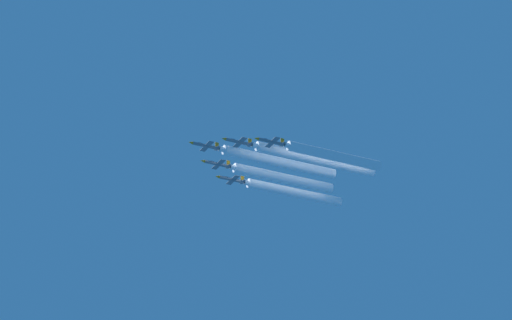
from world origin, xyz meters
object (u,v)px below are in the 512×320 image
(jet_left_wingman, at_px, (238,142))
(jet_lead, at_px, (205,146))
(jet_outer_right, at_px, (231,179))
(jet_right_wingman, at_px, (216,164))
(jet_outer_left, at_px, (270,142))

(jet_left_wingman, bearing_deg, jet_lead, 41.85)
(jet_lead, height_order, jet_outer_right, jet_lead)
(jet_right_wingman, relative_size, jet_outer_right, 1.00)
(jet_outer_left, bearing_deg, jet_left_wingman, 47.29)
(jet_lead, height_order, jet_outer_left, jet_lead)
(jet_lead, xyz_separation_m, jet_right_wingman, (8.18, -8.12, -1.54))
(jet_right_wingman, relative_size, jet_outer_left, 1.00)
(jet_outer_right, bearing_deg, jet_outer_left, 179.38)
(jet_right_wingman, xyz_separation_m, jet_outer_right, (7.19, -8.92, -1.02))
(jet_left_wingman, relative_size, jet_outer_left, 1.00)
(jet_lead, distance_m, jet_outer_left, 23.95)
(jet_right_wingman, bearing_deg, jet_outer_left, -161.21)
(jet_outer_left, bearing_deg, jet_right_wingman, 18.79)
(jet_lead, relative_size, jet_left_wingman, 1.00)
(jet_left_wingman, bearing_deg, jet_outer_left, -132.71)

